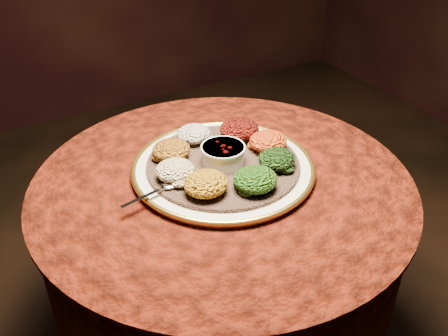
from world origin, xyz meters
TOP-DOWN VIEW (x-y plane):
  - table at (0.00, 0.00)m, footprint 0.96×0.96m
  - platter at (0.02, 0.03)m, footprint 0.55×0.55m
  - injera at (0.02, 0.03)m, footprint 0.51×0.51m
  - stew_bowl at (0.02, 0.03)m, footprint 0.11×0.11m
  - spoon at (-0.15, -0.00)m, footprint 0.15×0.05m
  - portion_ayib at (0.00, 0.16)m, footprint 0.09×0.09m
  - portion_kitfo at (0.12, 0.12)m, footprint 0.11×0.10m
  - portion_tikil at (0.15, 0.03)m, footprint 0.10×0.10m
  - portion_gomen at (0.13, -0.05)m, footprint 0.10×0.09m
  - portion_mixveg at (0.03, -0.10)m, footprint 0.11×0.10m
  - portion_kik at (-0.08, -0.06)m, footprint 0.11×0.10m
  - portion_timatim at (-0.12, 0.03)m, footprint 0.09×0.09m
  - portion_shiro at (-0.09, 0.12)m, footprint 0.10×0.09m

SIDE VIEW (x-z plane):
  - table at x=0.00m, z-range 0.19..0.92m
  - platter at x=0.02m, z-range 0.73..0.76m
  - injera at x=0.02m, z-range 0.75..0.76m
  - spoon at x=-0.15m, z-range 0.76..0.77m
  - portion_ayib at x=0.00m, z-range 0.76..0.81m
  - portion_timatim at x=-0.12m, z-range 0.76..0.81m
  - portion_gomen at x=0.13m, z-range 0.76..0.81m
  - portion_shiro at x=-0.09m, z-range 0.76..0.81m
  - portion_tikil at x=0.15m, z-range 0.76..0.81m
  - portion_kik at x=-0.08m, z-range 0.76..0.81m
  - portion_mixveg at x=0.03m, z-range 0.76..0.81m
  - portion_kitfo at x=0.12m, z-range 0.76..0.81m
  - stew_bowl at x=0.02m, z-range 0.77..0.81m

